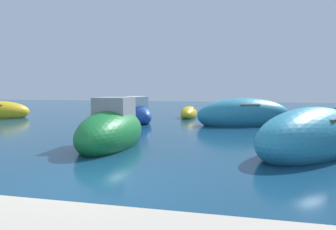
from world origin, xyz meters
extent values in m
plane|color=navy|center=(0.00, 0.00, 0.00)|extent=(80.00, 80.00, 0.00)
ellipsoid|color=#197233|center=(-1.50, 4.56, 0.45)|extent=(2.07, 4.59, 1.64)
cube|color=gray|center=(-1.52, 4.92, 1.32)|extent=(1.22, 1.57, 0.75)
ellipsoid|color=gold|center=(-6.88, 15.93, 0.25)|extent=(3.18, 2.93, 0.92)
cube|color=brown|center=(-6.88, 15.93, 0.57)|extent=(1.03, 1.05, 0.08)
ellipsoid|color=#1E479E|center=(-3.34, 12.11, 0.38)|extent=(3.67, 3.83, 1.39)
cube|color=white|center=(-3.14, 11.89, 1.16)|extent=(1.65, 1.68, 0.71)
ellipsoid|color=teal|center=(3.02, 12.12, 0.52)|extent=(5.68, 4.04, 1.88)
cube|color=brown|center=(3.02, 12.12, 1.12)|extent=(1.64, 1.96, 0.08)
ellipsoid|color=teal|center=(5.05, 4.73, 0.51)|extent=(4.79, 5.54, 1.87)
cube|color=brown|center=(5.05, 4.73, 1.11)|extent=(1.97, 1.83, 0.08)
ellipsoid|color=gold|center=(-0.65, 15.78, 0.27)|extent=(1.23, 3.24, 0.96)
cube|color=brown|center=(-0.65, 15.78, 0.59)|extent=(0.89, 0.68, 0.08)
camera|label=1|loc=(3.00, -5.83, 2.05)|focal=34.37mm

